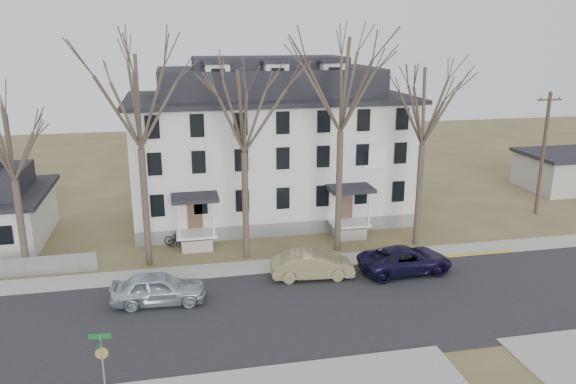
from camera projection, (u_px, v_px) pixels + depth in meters
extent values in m
plane|color=brown|center=(375.00, 325.00, 27.37)|extent=(120.00, 120.00, 0.00)
cube|color=#27272A|center=(362.00, 306.00, 29.25)|extent=(120.00, 10.00, 0.04)
cube|color=#A09F97|center=(330.00, 262.00, 34.90)|extent=(120.00, 2.00, 0.08)
cube|color=gold|center=(411.00, 261.00, 35.04)|extent=(14.00, 0.25, 0.06)
cube|color=slate|center=(270.00, 208.00, 43.78)|extent=(20.00, 10.00, 1.00)
cube|color=silver|center=(270.00, 152.00, 42.55)|extent=(20.00, 10.00, 8.00)
cube|color=black|center=(269.00, 97.00, 41.42)|extent=(20.80, 10.80, 0.30)
cube|color=black|center=(269.00, 82.00, 41.11)|extent=(16.00, 7.00, 2.00)
cube|color=black|center=(269.00, 62.00, 40.72)|extent=(11.00, 4.50, 0.80)
cube|color=white|center=(196.00, 234.00, 36.86)|extent=(2.60, 2.00, 0.16)
cube|color=white|center=(349.00, 223.00, 38.92)|extent=(2.60, 2.00, 0.16)
cube|color=white|center=(375.00, 160.00, 38.99)|extent=(1.60, 0.08, 1.20)
cube|color=#A09F97|center=(570.00, 172.00, 50.89)|extent=(8.00, 6.00, 3.00)
cube|color=black|center=(573.00, 154.00, 50.42)|extent=(8.50, 6.50, 0.30)
cylinder|color=#473B31|center=(145.00, 208.00, 33.43)|extent=(0.40, 0.40, 7.28)
cylinder|color=#473B31|center=(245.00, 206.00, 34.68)|extent=(0.40, 0.40, 6.76)
cylinder|color=#473B31|center=(339.00, 193.00, 35.72)|extent=(0.40, 0.40, 7.80)
cylinder|color=#473B31|center=(419.00, 196.00, 36.94)|extent=(0.40, 0.40, 6.76)
cylinder|color=#473B31|center=(21.00, 229.00, 32.27)|extent=(0.40, 0.40, 5.72)
cylinder|color=#3D3023|center=(543.00, 154.00, 42.88)|extent=(0.28, 0.28, 9.50)
cube|color=#3D3023|center=(550.00, 100.00, 41.74)|extent=(2.00, 0.12, 0.12)
imported|color=#A9B1BC|center=(159.00, 289.00, 29.30)|extent=(4.98, 2.24, 1.66)
imported|color=#857954|center=(312.00, 265.00, 32.37)|extent=(4.89, 2.07, 1.57)
imported|color=black|center=(405.00, 260.00, 33.11)|extent=(5.68, 2.87, 1.54)
imported|color=black|center=(178.00, 239.00, 37.26)|extent=(2.01, 1.20, 1.00)
imported|color=black|center=(180.00, 240.00, 37.15)|extent=(1.59, 0.74, 0.92)
cylinder|color=gray|center=(103.00, 369.00, 21.32)|extent=(0.08, 0.08, 2.87)
cube|color=#0C5926|center=(100.00, 336.00, 20.94)|extent=(0.83, 0.03, 0.20)
cube|color=#0C5926|center=(100.00, 342.00, 21.00)|extent=(0.03, 0.83, 0.20)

